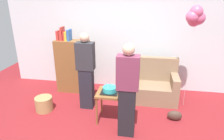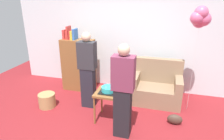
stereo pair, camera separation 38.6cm
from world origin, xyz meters
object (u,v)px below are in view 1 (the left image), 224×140
birthday_cake (110,90)px  wicker_basket (44,104)px  bookshelf (73,65)px  side_table (110,96)px  person_holding_cake (127,91)px  couch (153,85)px  person_blowing_candles (86,71)px  balloon_bunch (195,17)px  handbag (175,115)px

birthday_cake → wicker_basket: 1.52m
bookshelf → side_table: size_ratio=2.68×
side_table → person_holding_cake: size_ratio=0.37×
side_table → couch: bearing=50.7°
person_holding_cake → wicker_basket: size_ratio=4.53×
side_table → person_blowing_candles: size_ratio=0.37×
bookshelf → person_holding_cake: person_holding_cake is taller
person_blowing_candles → side_table: bearing=-16.1°
couch → wicker_basket: size_ratio=3.06×
birthday_cake → person_blowing_candles: bearing=145.7°
wicker_basket → birthday_cake: bearing=-4.0°
bookshelf → birthday_cake: bookshelf is taller
side_table → balloon_bunch: size_ratio=0.28×
couch → side_table: couch is taller
bookshelf → person_holding_cake: (1.49, -1.50, 0.16)m
side_table → wicker_basket: 1.48m
wicker_basket → person_holding_cake: bearing=-14.7°
bookshelf → person_blowing_candles: (0.56, -0.74, 0.16)m
wicker_basket → balloon_bunch: size_ratio=0.17×
person_holding_cake → balloon_bunch: (1.16, 1.22, 1.08)m
bookshelf → person_holding_cake: 2.12m
wicker_basket → balloon_bunch: (2.95, 0.75, 1.76)m
bookshelf → wicker_basket: bearing=-106.6°
person_blowing_candles → handbag: person_blowing_candles is taller
bookshelf → person_blowing_candles: person_blowing_candles is taller
handbag → balloon_bunch: (0.27, 0.65, 1.81)m
birthday_cake → wicker_basket: bearing=176.0°
handbag → balloon_bunch: bearing=67.7°
couch → birthday_cake: (-0.83, -1.01, 0.31)m
birthday_cake → handbag: birthday_cake is taller
side_table → handbag: 1.33m
wicker_basket → handbag: (2.69, 0.09, -0.05)m
person_blowing_candles → balloon_bunch: bearing=30.6°
person_blowing_candles → handbag: (1.82, -0.19, -0.73)m
person_blowing_candles → person_holding_cake: 1.20m
bookshelf → side_table: (1.13, -1.13, -0.17)m
bookshelf → wicker_basket: size_ratio=4.48×
side_table → handbag: size_ratio=2.15×
couch → balloon_bunch: bearing=-13.2°
balloon_bunch → couch: bearing=166.8°
couch → birthday_cake: bearing=-129.3°
wicker_basket → side_table: bearing=-4.0°
birthday_cake → handbag: (1.25, 0.19, -0.55)m
couch → person_holding_cake: bearing=-108.6°
birthday_cake → wicker_basket: birthday_cake is taller
bookshelf → side_table: 1.60m
handbag → birthday_cake: bearing=-171.2°
side_table → person_holding_cake: (0.36, -0.37, 0.32)m
birthday_cake → handbag: size_ratio=1.14×
balloon_bunch → handbag: bearing=-112.3°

